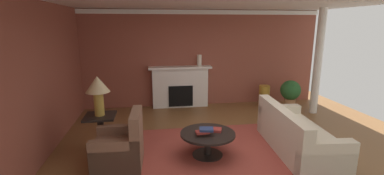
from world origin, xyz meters
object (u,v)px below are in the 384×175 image
Objects in this scene: vase_tall_corner at (264,96)px; potted_plant at (290,92)px; armchair_near_window at (121,148)px; coffee_table at (208,139)px; sofa at (296,136)px; side_table at (101,130)px; fireplace at (180,88)px; table_lamp at (98,88)px; vase_mantel_right at (199,61)px.

potted_plant is at bearing -33.96° from vase_tall_corner.
armchair_near_window is 0.95× the size of coffee_table.
sofa reaches higher than side_table.
coffee_table is (0.15, -3.14, -0.23)m from fireplace.
table_lamp is at bearing 170.42° from sofa.
coffee_table is 1.63× the size of vase_tall_corner.
potted_plant is at bearing 29.77° from armchair_near_window.
vase_mantel_right is 0.53× the size of vase_tall_corner.
sofa is 1.69m from coffee_table.
sofa is at bearing -9.58° from table_lamp.
vase_tall_corner is (2.47, -0.30, -0.26)m from fireplace.
armchair_near_window is at bearing -57.24° from table_lamp.
fireplace is at bearing 55.06° from table_lamp.
fireplace is 2.93× the size of vase_tall_corner.
coffee_table is 2.22m from table_lamp.
table_lamp is at bearing -132.88° from vase_mantel_right.
vase_tall_corner is at bearing 37.46° from armchair_near_window.
vase_mantel_right is at bearing 82.58° from coffee_table.
armchair_near_window is at bearing -121.17° from vase_mantel_right.
coffee_table is at bearing 177.79° from sofa.
fireplace reaches higher than sofa.
side_table is 0.93× the size of table_lamp.
vase_tall_corner reaches higher than coffee_table.
sofa is at bearing -9.58° from side_table.
armchair_near_window is 4.85m from vase_tall_corner.
table_lamp is at bearing -151.81° from vase_tall_corner.
potted_plant is at bearing -14.57° from vase_mantel_right.
armchair_near_window is at bearing -142.54° from vase_tall_corner.
fireplace is 2.57× the size of side_table.
table_lamp is 0.90× the size of potted_plant.
sofa reaches higher than vase_tall_corner.
table_lamp reaches higher than potted_plant.
vase_mantel_right is (2.36, 2.54, 0.96)m from side_table.
vase_mantel_right reaches higher than potted_plant.
coffee_table is at bearing -87.32° from fireplace.
vase_tall_corner is at bearing 50.79° from coffee_table.
coffee_table is 2.03m from side_table.
side_table is at bearing -151.81° from vase_tall_corner.
fireplace is at bearing 174.86° from vase_mantel_right.
sofa reaches higher than potted_plant.
armchair_near_window is at bearing -150.23° from potted_plant.
vase_mantel_right is at bearing 58.83° from armchair_near_window.
fireplace reaches higher than coffee_table.
armchair_near_window is at bearing -175.95° from coffee_table.
fireplace is 3.54m from armchair_near_window.
table_lamp is at bearing 164.28° from coffee_table.
potted_plant reaches higher than coffee_table.
fireplace is at bearing 119.83° from sofa.
vase_mantel_right is 0.39× the size of potted_plant.
sofa is 2.28× the size of armchair_near_window.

